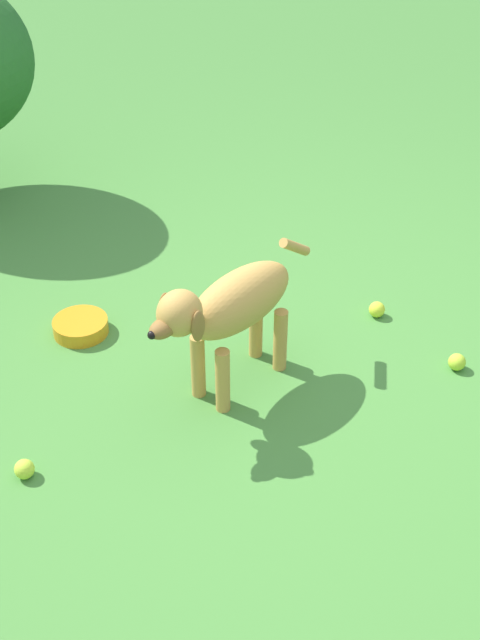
% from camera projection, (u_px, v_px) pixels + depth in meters
% --- Properties ---
extents(ground, '(14.00, 14.00, 0.00)m').
position_uv_depth(ground, '(287.00, 396.00, 2.99)').
color(ground, '#478438').
extents(dog, '(0.47, 0.70, 0.54)m').
position_uv_depth(dog, '(231.00, 307.00, 2.82)').
color(dog, '#C69347').
rests_on(dog, ground).
extents(tennis_ball_0, '(0.07, 0.07, 0.07)m').
position_uv_depth(tennis_ball_0, '(24.00, 469.00, 2.65)').
color(tennis_ball_0, '#C1E13A').
rests_on(tennis_ball_0, ground).
extents(tennis_ball_1, '(0.07, 0.07, 0.07)m').
position_uv_depth(tennis_ball_1, '(247.00, 278.00, 3.56)').
color(tennis_ball_1, '#D7DC3D').
rests_on(tennis_ball_1, ground).
extents(tennis_ball_2, '(0.07, 0.07, 0.07)m').
position_uv_depth(tennis_ball_2, '(377.00, 309.00, 3.37)').
color(tennis_ball_2, '#D4E334').
rests_on(tennis_ball_2, ground).
extents(tennis_ball_3, '(0.07, 0.07, 0.07)m').
position_uv_depth(tennis_ball_3, '(457.00, 362.00, 3.09)').
color(tennis_ball_3, '#BFE336').
rests_on(tennis_ball_3, ground).
extents(water_bowl, '(0.22, 0.22, 0.06)m').
position_uv_depth(water_bowl, '(81.00, 326.00, 3.28)').
color(water_bowl, orange).
rests_on(water_bowl, ground).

